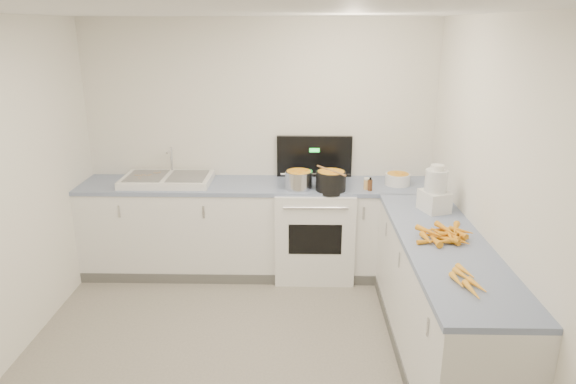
{
  "coord_description": "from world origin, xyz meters",
  "views": [
    {
      "loc": [
        0.39,
        -3.1,
        2.42
      ],
      "look_at": [
        0.3,
        1.1,
        1.05
      ],
      "focal_mm": 32.0,
      "sensor_mm": 36.0,
      "label": 1
    }
  ],
  "objects_px": {
    "steel_pot": "(299,181)",
    "food_processor": "(435,191)",
    "mixing_bowl": "(398,179)",
    "spice_jar": "(366,184)",
    "sink": "(167,179)",
    "black_pot": "(331,182)",
    "extract_bottle": "(370,185)",
    "stove": "(314,229)"
  },
  "relations": [
    {
      "from": "steel_pot",
      "to": "food_processor",
      "type": "bearing_deg",
      "value": -27.84
    },
    {
      "from": "mixing_bowl",
      "to": "food_processor",
      "type": "bearing_deg",
      "value": -77.27
    },
    {
      "from": "mixing_bowl",
      "to": "spice_jar",
      "type": "xyz_separation_m",
      "value": [
        -0.32,
        -0.15,
        -0.01
      ]
    },
    {
      "from": "sink",
      "to": "black_pot",
      "type": "distance_m",
      "value": 1.61
    },
    {
      "from": "black_pot",
      "to": "spice_jar",
      "type": "distance_m",
      "value": 0.34
    },
    {
      "from": "black_pot",
      "to": "extract_bottle",
      "type": "height_order",
      "value": "black_pot"
    },
    {
      "from": "mixing_bowl",
      "to": "extract_bottle",
      "type": "xyz_separation_m",
      "value": [
        -0.29,
        -0.2,
        -0.0
      ]
    },
    {
      "from": "steel_pot",
      "to": "extract_bottle",
      "type": "distance_m",
      "value": 0.67
    },
    {
      "from": "sink",
      "to": "steel_pot",
      "type": "distance_m",
      "value": 1.3
    },
    {
      "from": "spice_jar",
      "to": "extract_bottle",
      "type": "bearing_deg",
      "value": -57.36
    },
    {
      "from": "black_pot",
      "to": "mixing_bowl",
      "type": "bearing_deg",
      "value": 15.83
    },
    {
      "from": "mixing_bowl",
      "to": "sink",
      "type": "bearing_deg",
      "value": 179.78
    },
    {
      "from": "black_pot",
      "to": "mixing_bowl",
      "type": "distance_m",
      "value": 0.69
    },
    {
      "from": "stove",
      "to": "sink",
      "type": "distance_m",
      "value": 1.54
    },
    {
      "from": "steel_pot",
      "to": "extract_bottle",
      "type": "height_order",
      "value": "steel_pot"
    },
    {
      "from": "food_processor",
      "to": "black_pot",
      "type": "bearing_deg",
      "value": 146.33
    },
    {
      "from": "steel_pot",
      "to": "food_processor",
      "type": "distance_m",
      "value": 1.28
    },
    {
      "from": "stove",
      "to": "food_processor",
      "type": "relative_size",
      "value": 3.42
    },
    {
      "from": "mixing_bowl",
      "to": "black_pot",
      "type": "bearing_deg",
      "value": -164.17
    },
    {
      "from": "mixing_bowl",
      "to": "food_processor",
      "type": "height_order",
      "value": "food_processor"
    },
    {
      "from": "steel_pot",
      "to": "food_processor",
      "type": "xyz_separation_m",
      "value": [
        1.13,
        -0.6,
        0.1
      ]
    },
    {
      "from": "steel_pot",
      "to": "mixing_bowl",
      "type": "bearing_deg",
      "value": 8.43
    },
    {
      "from": "black_pot",
      "to": "steel_pot",
      "type": "bearing_deg",
      "value": 171.54
    },
    {
      "from": "sink",
      "to": "mixing_bowl",
      "type": "relative_size",
      "value": 3.57
    },
    {
      "from": "sink",
      "to": "steel_pot",
      "type": "xyz_separation_m",
      "value": [
        1.29,
        -0.15,
        0.04
      ]
    },
    {
      "from": "sink",
      "to": "spice_jar",
      "type": "relative_size",
      "value": 9.03
    },
    {
      "from": "black_pot",
      "to": "food_processor",
      "type": "height_order",
      "value": "food_processor"
    },
    {
      "from": "stove",
      "to": "extract_bottle",
      "type": "relative_size",
      "value": 12.95
    },
    {
      "from": "extract_bottle",
      "to": "sink",
      "type": "bearing_deg",
      "value": 174.04
    },
    {
      "from": "mixing_bowl",
      "to": "extract_bottle",
      "type": "distance_m",
      "value": 0.35
    },
    {
      "from": "stove",
      "to": "black_pot",
      "type": "xyz_separation_m",
      "value": [
        0.14,
        -0.18,
        0.55
      ]
    },
    {
      "from": "black_pot",
      "to": "extract_bottle",
      "type": "relative_size",
      "value": 2.68
    },
    {
      "from": "sink",
      "to": "food_processor",
      "type": "relative_size",
      "value": 2.16
    },
    {
      "from": "steel_pot",
      "to": "spice_jar",
      "type": "distance_m",
      "value": 0.64
    },
    {
      "from": "extract_bottle",
      "to": "spice_jar",
      "type": "relative_size",
      "value": 1.1
    },
    {
      "from": "mixing_bowl",
      "to": "food_processor",
      "type": "relative_size",
      "value": 0.61
    },
    {
      "from": "steel_pot",
      "to": "spice_jar",
      "type": "bearing_deg",
      "value": -0.81
    },
    {
      "from": "sink",
      "to": "extract_bottle",
      "type": "bearing_deg",
      "value": -5.96
    },
    {
      "from": "sink",
      "to": "extract_bottle",
      "type": "xyz_separation_m",
      "value": [
        1.96,
        -0.2,
        0.01
      ]
    },
    {
      "from": "stove",
      "to": "food_processor",
      "type": "height_order",
      "value": "stove"
    },
    {
      "from": "black_pot",
      "to": "food_processor",
      "type": "distance_m",
      "value": 1.0
    },
    {
      "from": "stove",
      "to": "steel_pot",
      "type": "xyz_separation_m",
      "value": [
        -0.16,
        -0.14,
        0.54
      ]
    }
  ]
}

